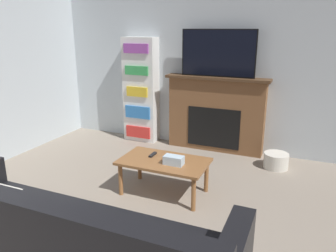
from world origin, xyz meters
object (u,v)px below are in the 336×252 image
at_px(storage_basket, 276,161).
at_px(couch, 66,249).
at_px(fireplace, 216,114).
at_px(bookshelf, 141,91).
at_px(tv, 218,53).
at_px(coffee_table, 164,164).

bearing_deg(storage_basket, couch, -113.40).
height_order(fireplace, bookshelf, bookshelf).
bearing_deg(storage_basket, tv, 160.33).
xyz_separation_m(fireplace, couch, (-0.26, -3.25, -0.30)).
bearing_deg(storage_basket, fireplace, 159.31).
bearing_deg(fireplace, coffee_table, -95.37).
xyz_separation_m(couch, bookshelf, (-1.05, 3.23, 0.58)).
xyz_separation_m(fireplace, tv, (0.00, -0.02, 0.93)).
relative_size(couch, bookshelf, 1.48).
relative_size(bookshelf, storage_basket, 5.19).
xyz_separation_m(bookshelf, storage_basket, (2.29, -0.35, -0.76)).
height_order(tv, bookshelf, tv).
relative_size(tv, storage_basket, 3.35).
relative_size(tv, coffee_table, 1.11).
distance_m(tv, couch, 3.46).
distance_m(bookshelf, storage_basket, 2.44).
relative_size(fireplace, bookshelf, 0.92).
height_order(coffee_table, bookshelf, bookshelf).
height_order(coffee_table, storage_basket, coffee_table).
xyz_separation_m(coffee_table, storage_basket, (1.14, 1.28, -0.26)).
height_order(fireplace, couch, fireplace).
bearing_deg(storage_basket, coffee_table, -131.68).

